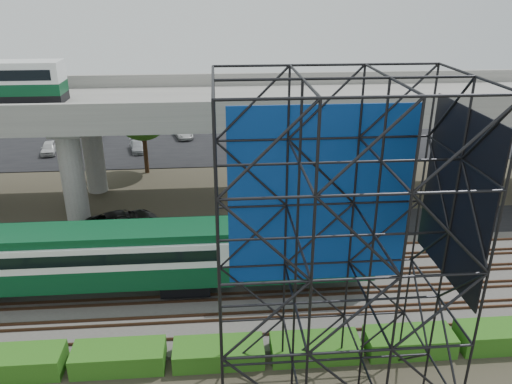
{
  "coord_description": "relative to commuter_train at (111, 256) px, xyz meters",
  "views": [
    {
      "loc": [
        1.28,
        -24.66,
        17.97
      ],
      "look_at": [
        3.75,
        6.0,
        5.04
      ],
      "focal_mm": 35.0,
      "sensor_mm": 36.0,
      "label": 1
    }
  ],
  "objects": [
    {
      "name": "hedge_strip",
      "position": [
        6.32,
        -6.3,
        -2.32
      ],
      "size": [
        34.6,
        1.8,
        1.2
      ],
      "color": "#295C15",
      "rests_on": "ground"
    },
    {
      "name": "parked_cars",
      "position": [
        5.59,
        31.63,
        -2.2
      ],
      "size": [
        36.03,
        9.29,
        1.31
      ],
      "color": "silver",
      "rests_on": "parking_lot"
    },
    {
      "name": "scaffold_tower",
      "position": [
        11.02,
        -9.98,
        4.59
      ],
      "size": [
        9.36,
        6.36,
        15.0
      ],
      "color": "black",
      "rests_on": "ground"
    },
    {
      "name": "trees",
      "position": [
        0.65,
        14.17,
        2.69
      ],
      "size": [
        40.94,
        16.94,
        7.69
      ],
      "color": "#382314",
      "rests_on": "ground"
    },
    {
      "name": "ground",
      "position": [
        5.32,
        -2.0,
        -2.88
      ],
      "size": [
        140.0,
        140.0,
        0.0
      ],
      "primitive_type": "plane",
      "color": "#474233",
      "rests_on": "ground"
    },
    {
      "name": "rail_tracks",
      "position": [
        5.32,
        -0.0,
        -2.6
      ],
      "size": [
        90.0,
        9.52,
        0.16
      ],
      "color": "#472D1E",
      "rests_on": "ballast_bed"
    },
    {
      "name": "overpass",
      "position": [
        4.1,
        14.0,
        5.33
      ],
      "size": [
        80.0,
        12.0,
        12.4
      ],
      "color": "#9E9B93",
      "rests_on": "ground"
    },
    {
      "name": "ballast_bed",
      "position": [
        5.32,
        0.0,
        -2.78
      ],
      "size": [
        90.0,
        12.0,
        0.2
      ],
      "primitive_type": "cube",
      "color": "slate",
      "rests_on": "ground"
    },
    {
      "name": "service_road",
      "position": [
        5.32,
        8.5,
        -2.84
      ],
      "size": [
        90.0,
        5.0,
        0.08
      ],
      "primitive_type": "cube",
      "color": "black",
      "rests_on": "ground"
    },
    {
      "name": "parking_lot",
      "position": [
        5.32,
        32.0,
        -2.84
      ],
      "size": [
        90.0,
        18.0,
        0.08
      ],
      "primitive_type": "cube",
      "color": "black",
      "rests_on": "ground"
    },
    {
      "name": "commuter_train",
      "position": [
        0.0,
        0.0,
        0.0
      ],
      "size": [
        29.3,
        3.06,
        4.3
      ],
      "color": "black",
      "rests_on": "rail_tracks"
    },
    {
      "name": "suv",
      "position": [
        -0.97,
        8.95,
        -2.04
      ],
      "size": [
        6.02,
        4.25,
        1.53
      ],
      "primitive_type": "imported",
      "rotation": [
        0.0,
        0.0,
        1.92
      ],
      "color": "black",
      "rests_on": "service_road"
    },
    {
      "name": "harbor_water",
      "position": [
        5.32,
        54.0,
        -2.87
      ],
      "size": [
        140.0,
        40.0,
        0.03
      ],
      "primitive_type": "cube",
      "color": "slate",
      "rests_on": "ground"
    }
  ]
}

